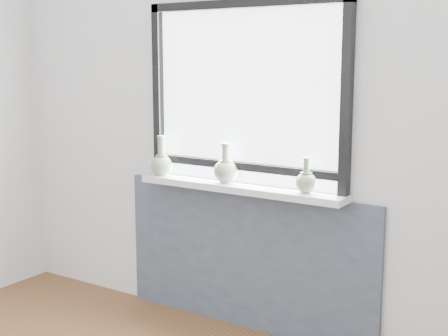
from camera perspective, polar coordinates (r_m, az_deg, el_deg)
The scene contains 7 objects.
back_wall at distance 3.65m, azimuth 2.23°, elevation 4.92°, with size 3.60×0.02×2.60m, color silver.
apron_panel at distance 3.80m, azimuth 1.91°, elevation -8.30°, with size 1.70×0.03×0.86m, color #485566.
windowsill at distance 3.63m, azimuth 1.38°, elevation -1.82°, with size 1.32×0.18×0.04m, color silver.
window at distance 3.61m, azimuth 1.94°, elevation 7.11°, with size 1.30×0.06×1.05m.
vase_a at distance 3.91m, azimuth -5.72°, elevation 0.45°, with size 0.14×0.14×0.25m.
vase_b at distance 3.66m, azimuth 0.15°, elevation -0.13°, with size 0.15×0.15×0.23m.
vase_c at distance 3.41m, azimuth 7.51°, elevation -1.21°, with size 0.12×0.12×0.19m.
Camera 1 is at (1.86, -1.32, 1.61)m, focal length 50.00 mm.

